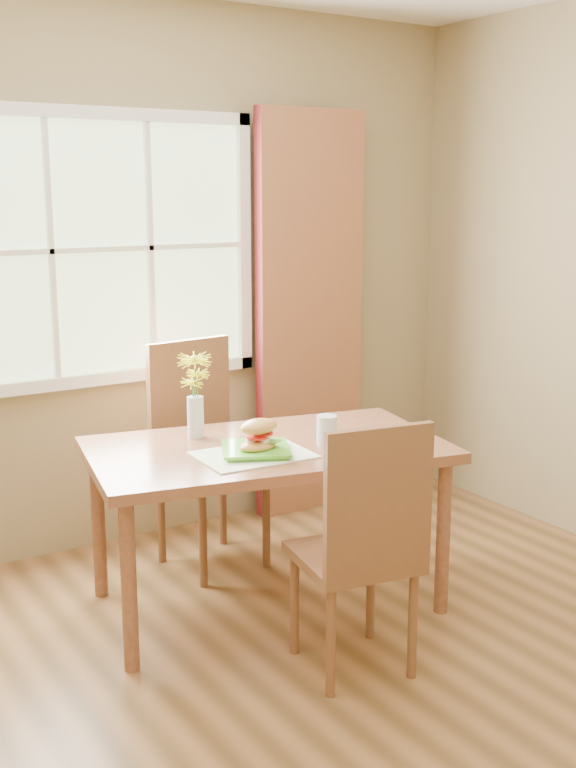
% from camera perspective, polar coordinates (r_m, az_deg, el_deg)
% --- Properties ---
extents(room, '(4.24, 3.84, 2.74)m').
position_cam_1_polar(room, '(2.81, 2.12, 3.38)').
color(room, brown).
rests_on(room, ground).
extents(window, '(1.62, 0.06, 1.32)m').
position_cam_1_polar(window, '(4.46, -11.79, 8.38)').
color(window, '#ABC192').
rests_on(window, room).
extents(curtain_right, '(0.65, 0.08, 2.20)m').
position_cam_1_polar(curtain_right, '(4.94, 1.38, 4.33)').
color(curtain_right, maroon).
rests_on(curtain_right, room).
extents(dining_table, '(1.62, 1.12, 0.72)m').
position_cam_1_polar(dining_table, '(3.83, -1.35, -4.95)').
color(dining_table, brown).
rests_on(dining_table, room).
extents(chair_near, '(0.48, 0.48, 0.99)m').
position_cam_1_polar(chair_near, '(3.31, 4.85, -9.82)').
color(chair_near, brown).
rests_on(chair_near, room).
extents(chair_far, '(0.50, 0.50, 1.08)m').
position_cam_1_polar(chair_far, '(4.34, -5.54, -3.72)').
color(chair_far, brown).
rests_on(chair_far, room).
extents(placemat, '(0.46, 0.35, 0.01)m').
position_cam_1_polar(placemat, '(3.66, -2.20, -4.52)').
color(placemat, silver).
rests_on(placemat, dining_table).
extents(plate, '(0.36, 0.36, 0.01)m').
position_cam_1_polar(plate, '(3.67, -2.06, -4.27)').
color(plate, '#57BF2F').
rests_on(plate, placemat).
extents(croissant_sandwich, '(0.20, 0.15, 0.13)m').
position_cam_1_polar(croissant_sandwich, '(3.64, -1.89, -3.28)').
color(croissant_sandwich, gold).
rests_on(croissant_sandwich, plate).
extents(water_glass, '(0.09, 0.09, 0.13)m').
position_cam_1_polar(water_glass, '(3.78, 2.48, -3.03)').
color(water_glass, silver).
rests_on(water_glass, dining_table).
extents(flower_vase, '(0.15, 0.15, 0.37)m').
position_cam_1_polar(flower_vase, '(3.89, -5.93, -0.19)').
color(flower_vase, silver).
rests_on(flower_vase, dining_table).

